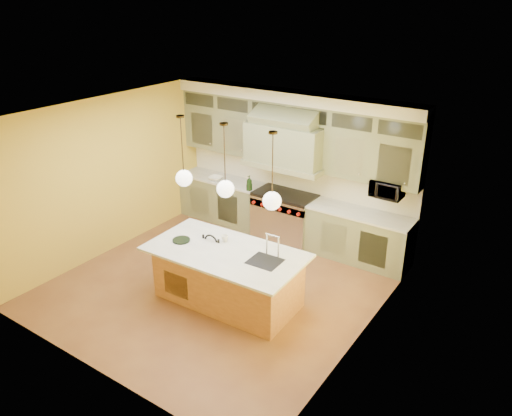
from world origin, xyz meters
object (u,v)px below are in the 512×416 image
Objects in this scene: range at (285,216)px; microwave at (387,189)px; kitchen_island at (228,275)px; counter_stool at (207,263)px.

microwave is at bearing 3.12° from range.
kitchen_island is at bearing -80.39° from range.
microwave is (1.95, 0.11, 0.96)m from range.
counter_stool is (-0.40, -0.02, 0.10)m from kitchen_island.
microwave is at bearing 50.61° from counter_stool.
microwave is (1.54, 2.50, 0.98)m from kitchen_island.
kitchen_island is 0.41m from counter_stool.
microwave reaches higher than range.
range is 2.18m from microwave.
range is 2.42m from counter_stool.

